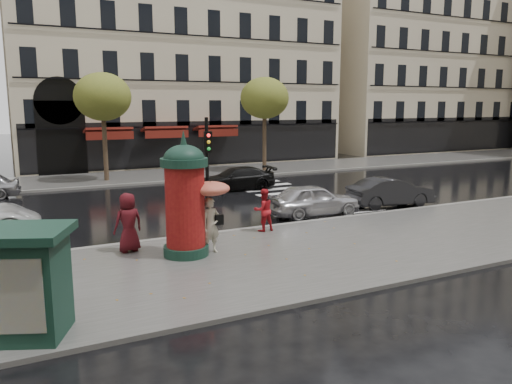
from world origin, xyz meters
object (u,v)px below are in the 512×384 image
woman_umbrella (211,205)px  car_black (236,179)px  car_darkgrey (390,192)px  woman_red (263,210)px  traffic_light (208,165)px  newsstand (23,281)px  morris_column (185,196)px  car_silver (313,200)px  man_burgundy (128,222)px

woman_umbrella → car_black: size_ratio=0.53×
car_darkgrey → car_black: bearing=37.8°
woman_red → traffic_light: bearing=-9.5°
woman_umbrella → car_black: 12.59m
newsstand → car_darkgrey: (15.82, 7.30, -0.57)m
traffic_light → car_darkgrey: traffic_light is taller
woman_umbrella → car_darkgrey: 11.08m
morris_column → car_darkgrey: (11.20, 3.50, -1.28)m
woman_red → car_silver: bearing=-152.1°
newsstand → traffic_light: bearing=43.1°
woman_umbrella → man_burgundy: (-2.26, 1.29, -0.60)m
man_burgundy → car_silver: size_ratio=0.46×
morris_column → traffic_light: traffic_light is taller
car_silver → car_darkgrey: bearing=-85.4°
morris_column → car_darkgrey: 11.80m
newsstand → car_silver: 13.55m
traffic_light → newsstand: (-6.11, -5.72, -1.38)m
man_burgundy → car_darkgrey: size_ratio=0.46×
woman_umbrella → car_darkgrey: bearing=19.2°
man_burgundy → newsstand: 5.88m
newsstand → car_silver: newsstand is taller
morris_column → car_darkgrey: size_ratio=0.93×
woman_red → newsstand: bearing=33.1°
morris_column → traffic_light: (1.49, 1.92, 0.68)m
newsstand → car_black: bearing=52.7°
woman_umbrella → traffic_light: bearing=70.9°
woman_red → man_burgundy: (-4.99, -0.43, 0.15)m
car_silver → car_black: (-0.20, 7.57, -0.05)m
traffic_light → car_darkgrey: (9.71, 1.58, -1.96)m
woman_umbrella → traffic_light: (0.71, 2.05, 0.98)m
woman_umbrella → man_burgundy: 2.67m
woman_red → morris_column: morris_column is taller
morris_column → traffic_light: size_ratio=0.93×
traffic_light → car_silver: size_ratio=1.02×
man_burgundy → traffic_light: size_ratio=0.45×
woman_red → car_black: bearing=-109.0°
woman_umbrella → car_silver: size_ratio=0.57×
morris_column → car_silver: 7.74m
morris_column → car_black: 12.89m
car_black → woman_umbrella: bearing=-23.2°
woman_umbrella → man_burgundy: size_ratio=1.24×
newsstand → morris_column: bearing=39.4°
woman_red → morris_column: bearing=24.0°
woman_umbrella → car_black: (5.86, 11.09, -1.01)m
woman_red → man_burgundy: man_burgundy is taller
car_black → woman_red: bearing=-13.8°
morris_column → newsstand: size_ratio=1.68×
woman_umbrella → morris_column: 0.84m
woman_umbrella → woman_red: (2.73, 1.73, -0.75)m
car_silver → car_darkgrey: (4.36, 0.10, -0.02)m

